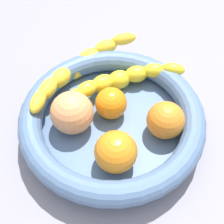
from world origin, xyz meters
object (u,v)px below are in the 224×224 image
object	(u,v)px
fruit_bowl	(112,120)
banana_draped_left	(121,80)
orange_front	(166,120)
banana_draped_right	(78,67)
orange_mid_left	(108,103)
orange_mid_right	(119,152)
peach_blush	(72,112)

from	to	relation	value
fruit_bowl	banana_draped_left	distance (cm)	7.83
fruit_bowl	orange_front	distance (cm)	8.71
banana_draped_right	orange_front	distance (cm)	18.68
orange_front	banana_draped_right	bearing A→B (deg)	46.31
orange_mid_left	fruit_bowl	bearing A→B (deg)	-167.27
fruit_bowl	banana_draped_right	size ratio (longest dim) A/B	1.55
orange_mid_left	orange_mid_right	world-z (taller)	orange_mid_right
orange_mid_left	peach_blush	size ratio (longest dim) A/B	0.77
banana_draped_right	peach_blush	size ratio (longest dim) A/B	2.82
banana_draped_left	orange_mid_left	distance (cm)	5.88
banana_draped_left	banana_draped_right	xyz separation A→B (cm)	(3.35, 7.47, 0.33)
fruit_bowl	banana_draped_right	bearing A→B (deg)	26.55
fruit_bowl	peach_blush	world-z (taller)	peach_blush
fruit_bowl	peach_blush	distance (cm)	6.77
fruit_bowl	orange_mid_left	world-z (taller)	orange_mid_left
orange_mid_left	peach_blush	world-z (taller)	peach_blush
fruit_bowl	orange_front	size ratio (longest dim) A/B	5.02
orange_mid_left	peach_blush	xyz separation A→B (cm)	(-1.94, 5.79, 0.78)
banana_draped_right	orange_mid_right	world-z (taller)	orange_mid_right
peach_blush	orange_mid_right	bearing A→B (deg)	-138.07
banana_draped_left	banana_draped_right	distance (cm)	8.20
fruit_bowl	peach_blush	size ratio (longest dim) A/B	4.37
banana_draped_right	orange_mid_right	distance (cm)	18.91
fruit_bowl	orange_front	xyz separation A→B (cm)	(-2.20, -8.16, 2.13)
banana_draped_right	orange_mid_right	size ratio (longest dim) A/B	3.08
banana_draped_left	orange_mid_right	xyz separation A→B (cm)	(-14.66, 1.70, 0.62)
orange_mid_left	orange_mid_right	distance (cm)	9.44
orange_front	orange_mid_left	bearing A→B (deg)	63.63
banana_draped_right	peach_blush	world-z (taller)	peach_blush
orange_mid_right	banana_draped_right	bearing A→B (deg)	17.77
banana_draped_right	orange_mid_left	xyz separation A→B (cm)	(-8.63, -4.88, -0.20)
banana_draped_right	peach_blush	xyz separation A→B (cm)	(-10.57, 0.91, 0.59)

